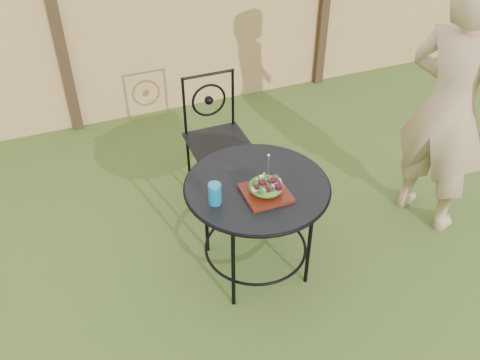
{
  "coord_description": "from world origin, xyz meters",
  "views": [
    {
      "loc": [
        -1.45,
        -2.52,
        2.79
      ],
      "look_at": [
        -0.5,
        -0.09,
        0.75
      ],
      "focal_mm": 40.0,
      "sensor_mm": 36.0,
      "label": 1
    }
  ],
  "objects_px": {
    "diner": "(449,110)",
    "salad_plate": "(266,193)",
    "patio_table": "(257,201)",
    "patio_chair": "(216,134)"
  },
  "relations": [
    {
      "from": "diner",
      "to": "salad_plate",
      "type": "bearing_deg",
      "value": 75.65
    },
    {
      "from": "patio_table",
      "to": "salad_plate",
      "type": "xyz_separation_m",
      "value": [
        0.01,
        -0.11,
        0.15
      ]
    },
    {
      "from": "diner",
      "to": "salad_plate",
      "type": "distance_m",
      "value": 1.44
    },
    {
      "from": "patio_table",
      "to": "diner",
      "type": "relative_size",
      "value": 0.5
    },
    {
      "from": "diner",
      "to": "salad_plate",
      "type": "xyz_separation_m",
      "value": [
        -1.42,
        -0.15,
        -0.2
      ]
    },
    {
      "from": "patio_table",
      "to": "diner",
      "type": "xyz_separation_m",
      "value": [
        1.43,
        0.04,
        0.35
      ]
    },
    {
      "from": "patio_table",
      "to": "diner",
      "type": "distance_m",
      "value": 1.47
    },
    {
      "from": "patio_table",
      "to": "salad_plate",
      "type": "height_order",
      "value": "salad_plate"
    },
    {
      "from": "salad_plate",
      "to": "patio_table",
      "type": "bearing_deg",
      "value": 95.18
    },
    {
      "from": "patio_table",
      "to": "patio_chair",
      "type": "relative_size",
      "value": 0.97
    }
  ]
}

